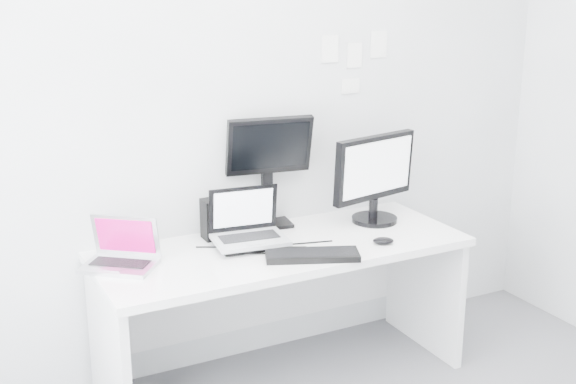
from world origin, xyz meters
name	(u,v)px	position (x,y,z in m)	size (l,w,h in m)	color
back_wall	(251,107)	(0.00, 1.60, 1.35)	(3.60, 3.60, 0.00)	silver
desk	(283,314)	(0.00, 1.25, 0.36)	(1.80, 0.70, 0.73)	white
macbook	(118,243)	(-0.78, 1.32, 0.85)	(0.31, 0.23, 0.23)	#AAABAF
speaker	(213,219)	(-0.26, 1.49, 0.83)	(0.10, 0.10, 0.20)	black
dell_laptop	(250,219)	(-0.15, 1.29, 0.87)	(0.34, 0.27, 0.29)	#A6A9AD
rear_monitor	(268,170)	(0.07, 1.54, 1.03)	(0.44, 0.16, 0.60)	black
samsung_monitor	(376,178)	(0.60, 1.35, 0.97)	(0.52, 0.24, 0.48)	black
keyboard	(312,255)	(0.05, 1.03, 0.74)	(0.43, 0.15, 0.03)	black
mouse	(383,241)	(0.44, 1.04, 0.75)	(0.10, 0.07, 0.03)	black
wall_note_0	(330,49)	(0.45, 1.59, 1.62)	(0.10, 0.00, 0.14)	white
wall_note_1	(355,55)	(0.60, 1.59, 1.58)	(0.09, 0.00, 0.13)	white
wall_note_2	(379,44)	(0.75, 1.59, 1.63)	(0.10, 0.00, 0.14)	white
wall_note_3	(351,86)	(0.58, 1.59, 1.42)	(0.11, 0.00, 0.08)	white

